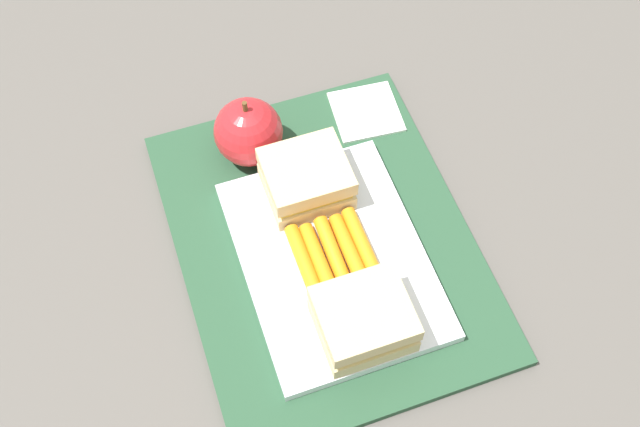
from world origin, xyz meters
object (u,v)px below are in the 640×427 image
object	(u,v)px
sandwich_half_left	(363,319)
carrot_sticks_bundle	(333,252)
sandwich_half_right	(306,179)
food_tray	(333,259)
apple	(248,132)
paper_napkin	(366,112)

from	to	relation	value
sandwich_half_left	carrot_sticks_bundle	world-z (taller)	sandwich_half_left
sandwich_half_left	sandwich_half_right	world-z (taller)	same
food_tray	apple	xyz separation A→B (m)	(0.15, 0.04, 0.03)
sandwich_half_right	apple	size ratio (longest dim) A/B	0.98
carrot_sticks_bundle	sandwich_half_right	bearing A→B (deg)	0.05
sandwich_half_left	carrot_sticks_bundle	xyz separation A→B (m)	(0.08, -0.00, -0.02)
sandwich_half_right	paper_napkin	bearing A→B (deg)	-49.42
sandwich_half_right	apple	xyz separation A→B (m)	(0.07, 0.04, 0.00)
sandwich_half_left	food_tray	bearing A→B (deg)	0.00
sandwich_half_right	food_tray	bearing A→B (deg)	180.00
carrot_sticks_bundle	paper_napkin	bearing A→B (deg)	-30.95
food_tray	carrot_sticks_bundle	xyz separation A→B (m)	(0.00, -0.00, 0.01)
sandwich_half_left	sandwich_half_right	distance (m)	0.16
food_tray	sandwich_half_left	size ratio (longest dim) A/B	2.88
sandwich_half_left	sandwich_half_right	xyz separation A→B (m)	(0.16, 0.00, 0.00)
sandwich_half_right	apple	world-z (taller)	apple
sandwich_half_left	paper_napkin	bearing A→B (deg)	-21.91
food_tray	sandwich_half_right	bearing A→B (deg)	0.00
food_tray	carrot_sticks_bundle	distance (m)	0.01
sandwich_half_left	apple	world-z (taller)	apple
food_tray	paper_napkin	xyz separation A→B (m)	(0.16, -0.10, -0.00)
apple	carrot_sticks_bundle	bearing A→B (deg)	-165.95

